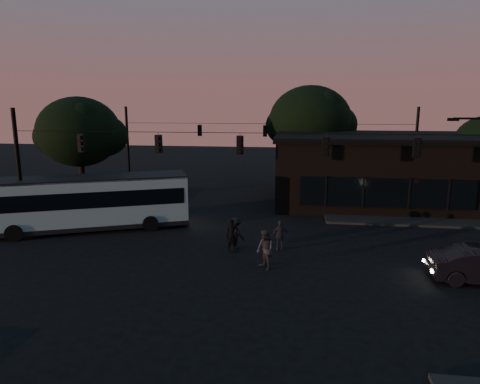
# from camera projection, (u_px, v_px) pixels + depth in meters

# --- Properties ---
(ground) EXTENTS (120.00, 120.00, 0.00)m
(ground) POSITION_uv_depth(u_px,v_px,m) (228.00, 272.00, 19.97)
(ground) COLOR black
(ground) RESTS_ON ground
(sidewalk_far_right) EXTENTS (14.00, 10.00, 0.15)m
(sidewalk_far_right) POSITION_uv_depth(u_px,v_px,m) (418.00, 208.00, 31.88)
(sidewalk_far_right) COLOR black
(sidewalk_far_right) RESTS_ON ground
(sidewalk_far_left) EXTENTS (14.00, 10.00, 0.15)m
(sidewalk_far_left) POSITION_uv_depth(u_px,v_px,m) (90.00, 198.00, 35.47)
(sidewalk_far_left) COLOR black
(sidewalk_far_left) RESTS_ON ground
(building) EXTENTS (15.40, 10.41, 5.40)m
(building) POSITION_uv_depth(u_px,v_px,m) (374.00, 169.00, 33.68)
(building) COLOR black
(building) RESTS_ON ground
(tree_behind) EXTENTS (7.60, 7.60, 9.43)m
(tree_behind) POSITION_uv_depth(u_px,v_px,m) (310.00, 121.00, 39.52)
(tree_behind) COLOR black
(tree_behind) RESTS_ON ground
(tree_left) EXTENTS (6.40, 6.40, 8.30)m
(tree_left) POSITION_uv_depth(u_px,v_px,m) (79.00, 132.00, 33.39)
(tree_left) COLOR black
(tree_left) RESTS_ON ground
(signal_rig_near) EXTENTS (26.24, 0.30, 7.50)m
(signal_rig_near) POSITION_uv_depth(u_px,v_px,m) (240.00, 166.00, 22.96)
(signal_rig_near) COLOR black
(signal_rig_near) RESTS_ON ground
(signal_rig_far) EXTENTS (26.24, 0.30, 7.50)m
(signal_rig_far) POSITION_uv_depth(u_px,v_px,m) (265.00, 144.00, 38.53)
(signal_rig_far) COLOR black
(signal_rig_far) RESTS_ON ground
(bus) EXTENTS (12.00, 7.20, 3.35)m
(bus) POSITION_uv_depth(u_px,v_px,m) (90.00, 200.00, 26.39)
(bus) COLOR #84A2A8
(bus) RESTS_ON ground
(pedestrian_a) EXTENTS (0.76, 0.60, 1.82)m
(pedestrian_a) POSITION_uv_depth(u_px,v_px,m) (232.00, 236.00, 22.41)
(pedestrian_a) COLOR black
(pedestrian_a) RESTS_ON ground
(pedestrian_b) EXTENTS (1.13, 1.18, 1.91)m
(pedestrian_b) POSITION_uv_depth(u_px,v_px,m) (265.00, 250.00, 20.13)
(pedestrian_b) COLOR #322E2F
(pedestrian_b) RESTS_ON ground
(pedestrian_c) EXTENTS (1.04, 0.63, 1.65)m
(pedestrian_c) POSITION_uv_depth(u_px,v_px,m) (280.00, 236.00, 22.75)
(pedestrian_c) COLOR #25222A
(pedestrian_c) RESTS_ON ground
(pedestrian_d) EXTENTS (1.29, 1.21, 1.74)m
(pedestrian_d) POSITION_uv_depth(u_px,v_px,m) (236.00, 233.00, 23.03)
(pedestrian_d) COLOR black
(pedestrian_d) RESTS_ON ground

